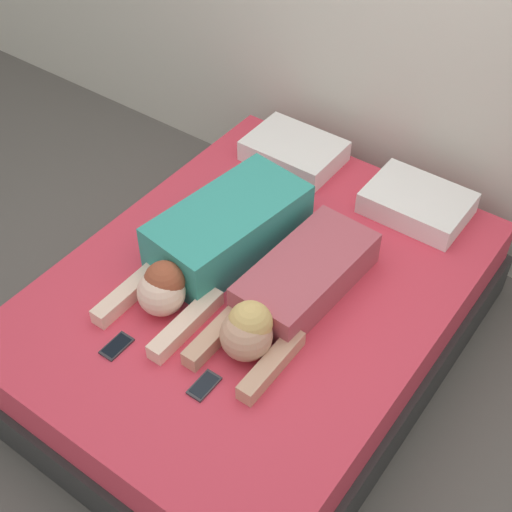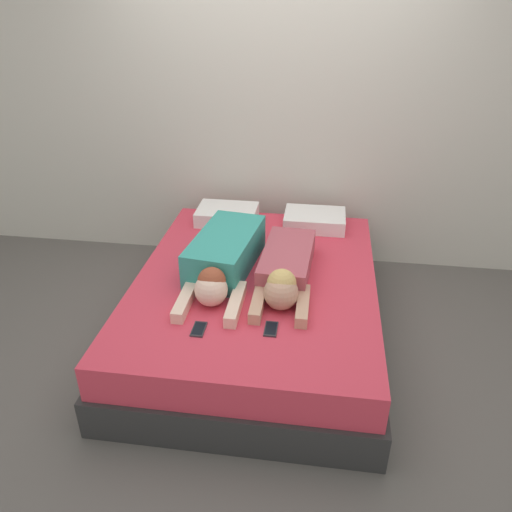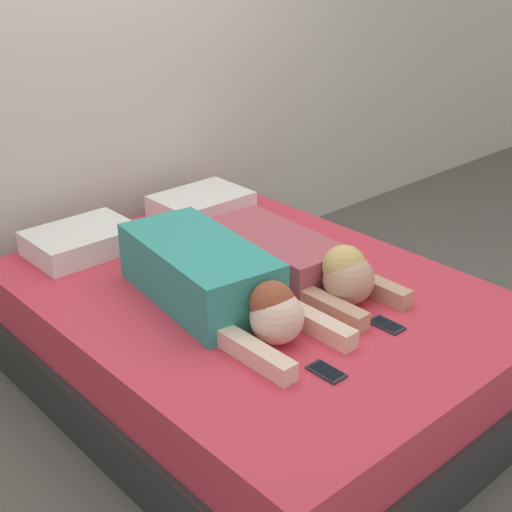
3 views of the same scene
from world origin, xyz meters
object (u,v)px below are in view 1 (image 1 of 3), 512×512
(pillow_head_left, at_px, (294,151))
(cell_phone_left, at_px, (117,346))
(person_right, at_px, (287,294))
(cell_phone_right, at_px, (204,385))
(person_left, at_px, (216,241))
(pillow_head_right, at_px, (417,203))
(bed, at_px, (256,317))

(pillow_head_left, bearing_deg, cell_phone_left, -85.38)
(person_right, distance_m, cell_phone_right, 0.51)
(person_left, relative_size, cell_phone_right, 8.02)
(pillow_head_left, xyz_separation_m, person_left, (0.13, -0.80, 0.06))
(cell_phone_left, bearing_deg, person_left, 88.55)
(pillow_head_right, bearing_deg, bed, -113.28)
(bed, distance_m, pillow_head_left, 0.93)
(cell_phone_right, bearing_deg, pillow_head_right, 82.26)
(pillow_head_right, bearing_deg, cell_phone_left, -112.24)
(bed, bearing_deg, pillow_head_right, 66.72)
(cell_phone_left, distance_m, cell_phone_right, 0.40)
(pillow_head_left, xyz_separation_m, pillow_head_right, (0.69, 0.00, 0.00))
(person_left, relative_size, cell_phone_left, 8.02)
(cell_phone_left, relative_size, cell_phone_right, 1.00)
(pillow_head_right, xyz_separation_m, cell_phone_right, (-0.18, -1.36, -0.05))
(pillow_head_right, height_order, cell_phone_right, pillow_head_right)
(pillow_head_left, relative_size, cell_phone_left, 3.54)
(bed, relative_size, person_right, 2.17)
(cell_phone_right, bearing_deg, cell_phone_left, -171.69)
(pillow_head_right, height_order, cell_phone_left, pillow_head_right)
(bed, bearing_deg, person_left, 179.04)
(pillow_head_left, distance_m, pillow_head_right, 0.69)
(person_left, height_order, cell_phone_right, person_left)
(cell_phone_right, bearing_deg, bed, 106.36)
(pillow_head_left, bearing_deg, cell_phone_right, -69.46)
(pillow_head_right, relative_size, cell_phone_right, 3.54)
(bed, distance_m, person_left, 0.41)
(cell_phone_left, bearing_deg, pillow_head_left, 94.62)
(pillow_head_right, bearing_deg, person_left, -125.08)
(person_right, bearing_deg, cell_phone_left, -127.41)
(cell_phone_left, xyz_separation_m, cell_phone_right, (0.39, 0.06, 0.00))
(bed, bearing_deg, pillow_head_left, 113.28)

